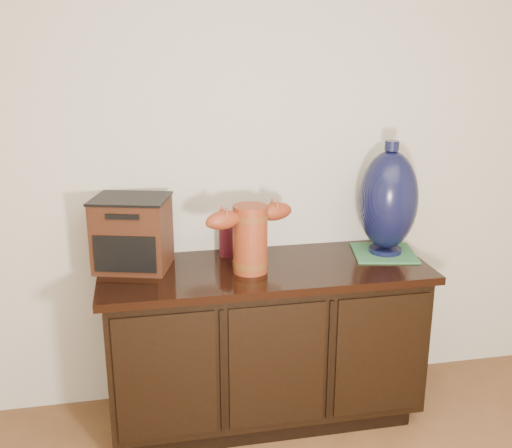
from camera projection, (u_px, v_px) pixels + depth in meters
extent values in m
plane|color=beige|center=(253.00, 136.00, 2.77)|extent=(4.50, 0.00, 4.50)
cube|color=black|center=(264.00, 406.00, 2.88)|extent=(1.29, 0.45, 0.08)
cube|color=black|center=(264.00, 338.00, 2.77)|extent=(1.40, 0.50, 0.64)
cube|color=black|center=(265.00, 270.00, 2.68)|extent=(1.46, 0.56, 0.03)
cube|color=black|center=(166.00, 378.00, 2.44)|extent=(0.41, 0.01, 0.56)
cube|color=black|center=(277.00, 366.00, 2.53)|extent=(0.41, 0.01, 0.56)
cube|color=black|center=(381.00, 355.00, 2.62)|extent=(0.41, 0.01, 0.56)
cylinder|color=maroon|center=(250.00, 239.00, 2.57)|extent=(0.19, 0.19, 0.30)
cylinder|color=#401D0C|center=(250.00, 263.00, 2.60)|extent=(0.20, 0.20, 0.03)
cylinder|color=#401D0C|center=(250.00, 217.00, 2.54)|extent=(0.20, 0.20, 0.03)
ellipsoid|color=maroon|center=(223.00, 220.00, 2.48)|extent=(0.17, 0.12, 0.08)
ellipsoid|color=maroon|center=(276.00, 211.00, 2.60)|extent=(0.17, 0.12, 0.08)
cube|color=#35180D|center=(132.00, 234.00, 2.62)|extent=(0.37, 0.32, 0.31)
cube|color=black|center=(125.00, 254.00, 2.51)|extent=(0.26, 0.08, 0.16)
cube|color=black|center=(130.00, 199.00, 2.57)|extent=(0.38, 0.34, 0.01)
cube|color=#2E673C|center=(384.00, 253.00, 2.83)|extent=(0.33, 0.33, 0.01)
cylinder|color=black|center=(385.00, 250.00, 2.83)|extent=(0.15, 0.15, 0.02)
ellipsoid|color=black|center=(388.00, 200.00, 2.76)|extent=(0.32, 0.32, 0.46)
cylinder|color=black|center=(392.00, 146.00, 2.68)|extent=(0.07, 0.07, 0.04)
cylinder|color=maroon|center=(226.00, 239.00, 2.78)|extent=(0.07, 0.07, 0.17)
cylinder|color=silver|center=(226.00, 219.00, 2.75)|extent=(0.06, 0.06, 0.03)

